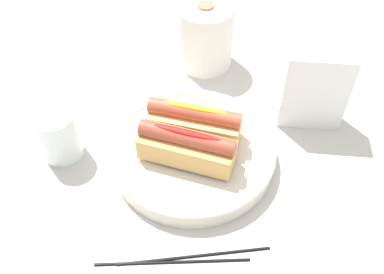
# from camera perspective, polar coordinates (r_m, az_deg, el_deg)

# --- Properties ---
(ground_plane) EXTENTS (2.40, 2.40, 0.00)m
(ground_plane) POSITION_cam_1_polar(r_m,az_deg,el_deg) (0.76, 0.05, -3.15)
(ground_plane) COLOR beige
(serving_bowl) EXTENTS (0.27, 0.27, 0.04)m
(serving_bowl) POSITION_cam_1_polar(r_m,az_deg,el_deg) (0.75, 0.00, -1.85)
(serving_bowl) COLOR silver
(serving_bowl) RESTS_ON ground_plane
(hotdog_front) EXTENTS (0.16, 0.08, 0.06)m
(hotdog_front) POSITION_cam_1_polar(r_m,az_deg,el_deg) (0.70, -0.66, -1.20)
(hotdog_front) COLOR tan
(hotdog_front) RESTS_ON serving_bowl
(hotdog_back) EXTENTS (0.16, 0.07, 0.06)m
(hotdog_back) POSITION_cam_1_polar(r_m,az_deg,el_deg) (0.73, 0.63, 1.96)
(hotdog_back) COLOR #DBB270
(hotdog_back) RESTS_ON serving_bowl
(water_glass) EXTENTS (0.07, 0.07, 0.09)m
(water_glass) POSITION_cam_1_polar(r_m,az_deg,el_deg) (0.77, -16.60, -0.01)
(water_glass) COLOR white
(water_glass) RESTS_ON ground_plane
(paper_towel_roll) EXTENTS (0.11, 0.11, 0.13)m
(paper_towel_roll) POSITION_cam_1_polar(r_m,az_deg,el_deg) (0.90, 1.90, 12.69)
(paper_towel_roll) COLOR white
(paper_towel_roll) RESTS_ON ground_plane
(napkin_box) EXTENTS (0.11, 0.04, 0.15)m
(napkin_box) POSITION_cam_1_polar(r_m,az_deg,el_deg) (0.80, 15.23, 5.86)
(napkin_box) COLOR white
(napkin_box) RESTS_ON ground_plane
(chopstick_near) EXTENTS (0.22, 0.05, 0.01)m
(chopstick_near) POSITION_cam_1_polar(r_m,az_deg,el_deg) (0.66, 0.29, -14.79)
(chopstick_near) COLOR black
(chopstick_near) RESTS_ON ground_plane
(chopstick_far) EXTENTS (0.22, 0.03, 0.01)m
(chopstick_far) POSITION_cam_1_polar(r_m,az_deg,el_deg) (0.66, -2.51, -15.49)
(chopstick_far) COLOR black
(chopstick_far) RESTS_ON ground_plane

